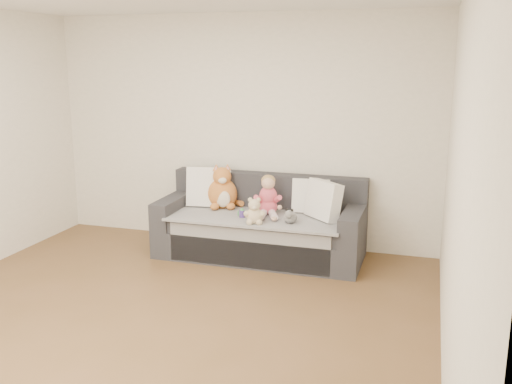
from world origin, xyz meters
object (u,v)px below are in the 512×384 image
toddler (268,198)px  plush_cat (223,191)px  sofa (261,228)px  sippy_cup (242,213)px  teddy_bear (254,213)px

toddler → plush_cat: (-0.57, 0.14, 0.01)m
sofa → sippy_cup: 0.35m
toddler → teddy_bear: 0.38m
sofa → teddy_bear: sofa is taller
plush_cat → sofa: bearing=-34.6°
toddler → teddy_bear: bearing=-109.6°
sippy_cup → toddler: bearing=41.5°
sofa → toddler: (0.09, -0.03, 0.34)m
toddler → plush_cat: size_ratio=0.86×
plush_cat → teddy_bear: 0.75m
toddler → sippy_cup: (-0.23, -0.20, -0.13)m
sofa → toddler: size_ratio=4.98×
teddy_bear → plush_cat: bearing=119.2°
sofa → sippy_cup: size_ratio=21.31×
plush_cat → teddy_bear: bearing=-66.0°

